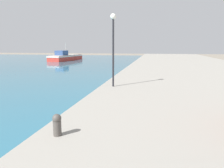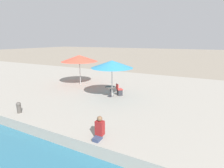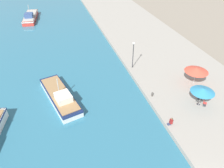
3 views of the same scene
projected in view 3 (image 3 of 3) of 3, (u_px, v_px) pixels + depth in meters
quay_promenade at (139, 33)px, 49.70m from camera, size 16.00×90.00×0.61m
fishing_boat_mid at (60, 96)px, 30.00m from camera, size 5.17×10.25×3.43m
fishing_boat_far at (30, 17)px, 57.48m from camera, size 3.95×11.05×3.82m
cafe_umbrella_pink at (203, 90)px, 27.18m from camera, size 3.00×3.00×2.72m
cafe_umbrella_white at (197, 70)px, 31.16m from camera, size 3.37×3.37×2.77m
cafe_table at (199, 101)px, 28.44m from camera, size 0.80×0.80×0.74m
cafe_chair_left at (205, 104)px, 28.30m from camera, size 0.59×0.59×0.91m
person_at_quay at (171, 122)px, 25.50m from camera, size 0.55×0.36×1.01m
mooring_bollard at (152, 94)px, 29.98m from camera, size 0.26×0.26×0.65m
lamppost at (133, 51)px, 34.75m from camera, size 0.36×0.36×4.56m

